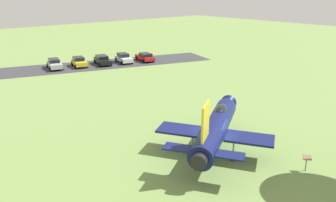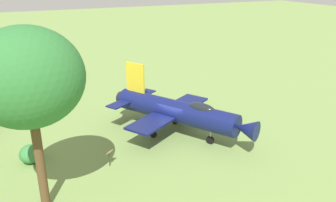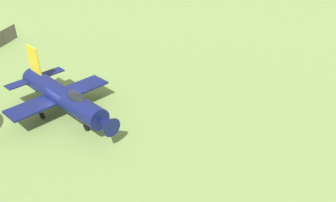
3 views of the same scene
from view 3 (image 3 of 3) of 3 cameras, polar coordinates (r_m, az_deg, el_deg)
ground_plane at (r=29.95m, az=-17.00°, el=-2.39°), size 200.00×200.00×0.00m
display_jet at (r=28.68m, az=-17.19°, el=0.62°), size 8.83×11.59×5.20m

